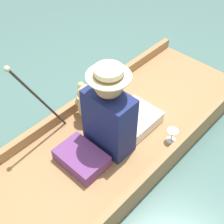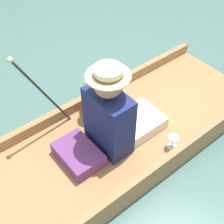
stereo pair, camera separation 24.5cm
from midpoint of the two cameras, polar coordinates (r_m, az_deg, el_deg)
ground_plane at (r=2.94m, az=-0.45°, el=-5.00°), size 16.00×16.00×0.00m
punt_boat at (r=2.88m, az=-0.46°, el=-3.96°), size 1.06×2.71×0.25m
seat_cushion at (r=2.58m, az=-8.40°, el=-8.46°), size 0.41×0.28×0.11m
seated_person at (r=2.51m, az=-2.29°, el=-0.62°), size 0.40×0.71×0.82m
teddy_bear at (r=2.81m, az=-7.18°, el=1.48°), size 0.28×0.17×0.40m
wine_glass at (r=2.69m, az=8.44°, el=-3.99°), size 0.10×0.10×0.13m
walking_cane at (r=2.50m, az=-16.58°, el=2.79°), size 0.04×0.43×0.87m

